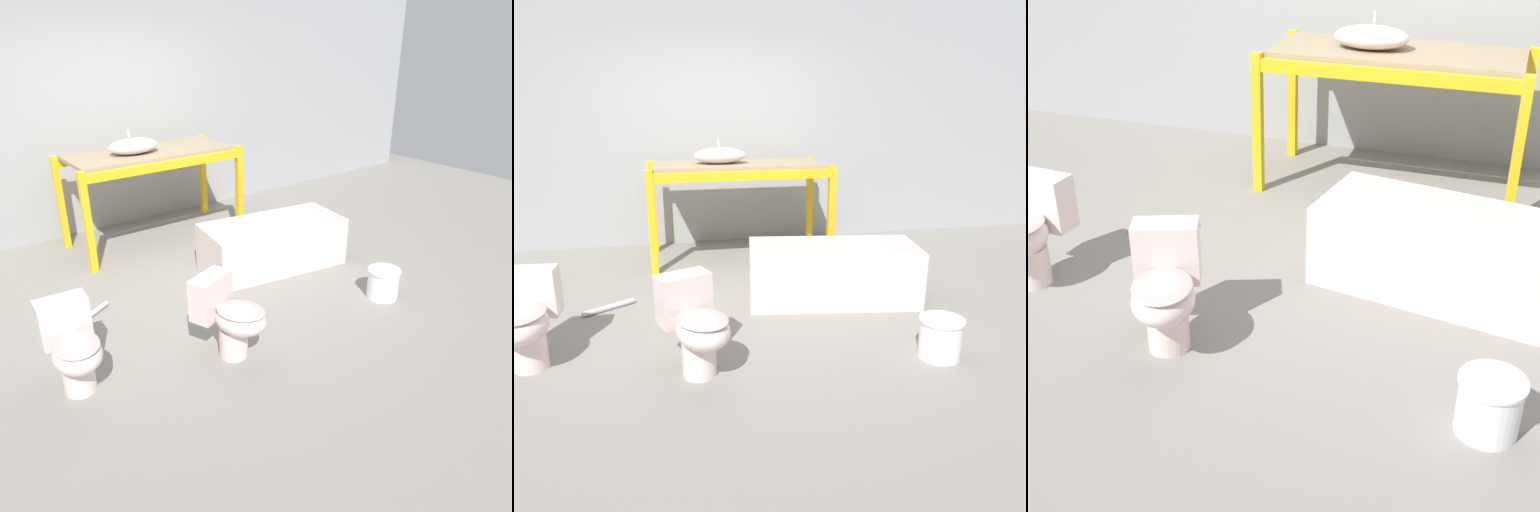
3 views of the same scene
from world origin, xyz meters
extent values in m
plane|color=gray|center=(0.00, 0.00, 0.00)|extent=(12.00, 12.00, 0.00)
cube|color=#9EA0A3|center=(0.00, 2.01, 1.60)|extent=(10.80, 0.08, 3.20)
cube|color=yellow|center=(-0.77, 0.83, 0.52)|extent=(0.07, 0.07, 1.05)
cube|color=yellow|center=(1.09, 0.83, 0.52)|extent=(0.07, 0.07, 1.05)
cube|color=yellow|center=(-0.77, 1.64, 0.52)|extent=(0.07, 0.07, 1.05)
cube|color=yellow|center=(1.09, 1.64, 0.52)|extent=(0.07, 0.07, 1.05)
cube|color=yellow|center=(0.16, 0.83, 0.97)|extent=(1.85, 0.06, 0.09)
cube|color=yellow|center=(0.16, 1.64, 0.97)|extent=(1.85, 0.06, 0.09)
cube|color=#998466|center=(0.16, 1.23, 1.03)|extent=(1.78, 0.74, 0.04)
ellipsoid|color=silver|center=(-0.03, 1.21, 1.13)|extent=(0.55, 0.34, 0.17)
cylinder|color=silver|center=(-0.03, 1.30, 1.25)|extent=(0.02, 0.02, 0.08)
cube|color=silver|center=(0.76, -0.20, 0.25)|extent=(1.53, 0.86, 0.49)
cube|color=beige|center=(0.76, -0.20, 0.39)|extent=(1.43, 0.77, 0.21)
cylinder|color=silver|center=(-0.48, -1.24, 0.12)|extent=(0.22, 0.22, 0.24)
ellipsoid|color=silver|center=(-0.45, -1.31, 0.34)|extent=(0.44, 0.49, 0.22)
ellipsoid|color=#BBA7A3|center=(-0.45, -1.31, 0.41)|extent=(0.42, 0.46, 0.03)
cube|color=silver|center=(-0.55, -1.06, 0.46)|extent=(0.38, 0.28, 0.33)
cylinder|color=silver|center=(-1.55, -0.93, 0.12)|extent=(0.22, 0.22, 0.24)
ellipsoid|color=silver|center=(-1.55, -0.99, 0.34)|extent=(0.35, 0.42, 0.22)
ellipsoid|color=#BBA7A3|center=(-1.55, -0.99, 0.41)|extent=(0.33, 0.40, 0.03)
cube|color=silver|center=(-1.53, -0.73, 0.46)|extent=(0.35, 0.20, 0.33)
cylinder|color=white|center=(1.14, -1.34, 0.14)|extent=(0.28, 0.28, 0.28)
cylinder|color=white|center=(1.14, -1.34, 0.27)|extent=(0.30, 0.30, 0.02)
cylinder|color=#B7B7BC|center=(-1.14, -0.04, 0.02)|extent=(0.41, 0.28, 0.05)
camera|label=1|loc=(-2.29, -3.85, 2.27)|focal=35.00mm
camera|label=2|loc=(-0.63, -4.10, 1.67)|focal=35.00mm
camera|label=3|loc=(1.09, -3.92, 2.22)|focal=50.00mm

